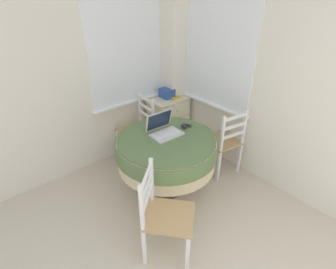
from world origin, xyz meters
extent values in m
cube|color=silver|center=(-0.02, 3.37, 1.27)|extent=(4.37, 0.06, 2.55)
cube|color=white|center=(1.34, 3.34, 1.49)|extent=(1.10, 0.01, 1.42)
cube|color=white|center=(1.34, 3.31, 0.77)|extent=(1.18, 0.07, 0.02)
cube|color=white|center=(2.16, 2.51, 1.49)|extent=(0.01, 1.10, 1.42)
cube|color=white|center=(2.13, 2.51, 0.77)|extent=(0.07, 1.18, 0.02)
cube|color=silver|center=(2.03, 3.20, 1.27)|extent=(0.28, 0.28, 2.55)
cylinder|color=#4C3D2D|center=(1.08, 2.24, 0.01)|extent=(0.36, 0.36, 0.03)
cylinder|color=#4C3D2D|center=(1.08, 2.24, 0.38)|extent=(0.11, 0.11, 0.70)
cylinder|color=beige|center=(1.08, 2.24, 0.57)|extent=(1.11, 1.11, 0.32)
cylinder|color=#567042|center=(1.08, 2.24, 0.64)|extent=(1.14, 1.14, 0.17)
cylinder|color=#567042|center=(1.08, 2.24, 0.74)|extent=(1.08, 1.08, 0.02)
cube|color=silver|center=(1.13, 2.29, 0.75)|extent=(0.36, 0.24, 0.02)
cube|color=silver|center=(1.13, 2.31, 0.77)|extent=(0.31, 0.15, 0.00)
cube|color=silver|center=(1.14, 2.44, 0.88)|extent=(0.35, 0.07, 0.23)
cube|color=#192338|center=(1.14, 2.43, 0.88)|extent=(0.31, 0.06, 0.20)
ellipsoid|color=black|center=(1.39, 2.28, 0.77)|extent=(0.05, 0.08, 0.04)
cube|color=#2D2D33|center=(1.46, 2.31, 0.75)|extent=(0.11, 0.14, 0.01)
cube|color=black|center=(1.46, 2.31, 0.76)|extent=(0.08, 0.10, 0.00)
cube|color=tan|center=(1.21, 3.07, 0.45)|extent=(0.46, 0.44, 0.02)
cube|color=white|center=(1.04, 3.26, 0.22)|extent=(0.04, 0.04, 0.44)
cube|color=white|center=(1.01, 2.91, 0.22)|extent=(0.04, 0.04, 0.44)
cube|color=white|center=(1.42, 3.23, 0.22)|extent=(0.04, 0.04, 0.44)
cube|color=white|center=(1.39, 2.88, 0.22)|extent=(0.04, 0.04, 0.44)
cube|color=white|center=(1.42, 3.23, 0.69)|extent=(0.03, 0.03, 0.46)
cube|color=white|center=(1.39, 2.88, 0.69)|extent=(0.03, 0.03, 0.46)
cube|color=white|center=(1.40, 3.06, 0.87)|extent=(0.05, 0.35, 0.04)
cube|color=white|center=(1.40, 3.06, 0.75)|extent=(0.05, 0.35, 0.04)
cube|color=white|center=(1.40, 3.06, 0.62)|extent=(0.05, 0.35, 0.04)
cube|color=tan|center=(1.91, 2.12, 0.45)|extent=(0.47, 0.50, 0.02)
cube|color=white|center=(2.12, 2.28, 0.22)|extent=(0.04, 0.04, 0.44)
cube|color=white|center=(1.77, 2.34, 0.22)|extent=(0.04, 0.04, 0.44)
cube|color=white|center=(2.05, 1.90, 0.22)|extent=(0.04, 0.04, 0.44)
cube|color=white|center=(1.71, 1.96, 0.22)|extent=(0.04, 0.04, 0.44)
cube|color=white|center=(2.05, 1.90, 0.69)|extent=(0.04, 0.04, 0.46)
cube|color=white|center=(1.71, 1.96, 0.69)|extent=(0.04, 0.04, 0.46)
cube|color=white|center=(1.88, 1.93, 0.87)|extent=(0.35, 0.08, 0.04)
cube|color=white|center=(1.88, 1.93, 0.75)|extent=(0.35, 0.08, 0.04)
cube|color=white|center=(1.88, 1.93, 0.62)|extent=(0.35, 0.08, 0.04)
cube|color=tan|center=(0.56, 1.58, 0.45)|extent=(0.59, 0.59, 0.02)
cube|color=white|center=(0.55, 1.33, 0.22)|extent=(0.05, 0.05, 0.44)
cube|color=white|center=(0.82, 1.55, 0.22)|extent=(0.05, 0.05, 0.44)
cube|color=white|center=(0.30, 1.62, 0.22)|extent=(0.05, 0.05, 0.44)
cube|color=white|center=(0.57, 1.84, 0.22)|extent=(0.05, 0.05, 0.44)
cube|color=white|center=(0.30, 1.62, 0.69)|extent=(0.05, 0.05, 0.46)
cube|color=white|center=(0.57, 1.84, 0.69)|extent=(0.05, 0.05, 0.46)
cube|color=white|center=(0.44, 1.73, 0.87)|extent=(0.28, 0.24, 0.04)
cube|color=white|center=(0.44, 1.73, 0.75)|extent=(0.28, 0.24, 0.04)
cube|color=white|center=(0.44, 1.73, 0.62)|extent=(0.28, 0.24, 0.04)
cube|color=beige|center=(1.85, 3.11, 0.37)|extent=(0.55, 0.38, 0.73)
cube|color=beige|center=(1.85, 3.11, 0.74)|extent=(0.58, 0.41, 0.02)
cube|color=beige|center=(1.85, 2.92, 0.61)|extent=(0.49, 0.01, 0.21)
sphere|color=olive|center=(1.85, 2.91, 0.61)|extent=(0.02, 0.02, 0.02)
cube|color=beige|center=(1.85, 2.92, 0.37)|extent=(0.49, 0.01, 0.21)
sphere|color=olive|center=(1.85, 2.91, 0.37)|extent=(0.02, 0.02, 0.02)
cube|color=beige|center=(1.85, 2.92, 0.12)|extent=(0.49, 0.01, 0.21)
sphere|color=olive|center=(1.85, 2.91, 0.12)|extent=(0.02, 0.02, 0.02)
cube|color=#2D4C93|center=(1.85, 3.14, 0.82)|extent=(0.17, 0.19, 0.13)
cube|color=gold|center=(1.93, 3.09, 0.76)|extent=(0.17, 0.20, 0.02)
camera|label=1|loc=(-0.50, 0.35, 2.23)|focal=28.00mm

